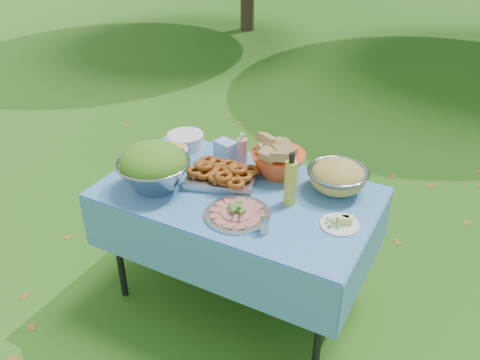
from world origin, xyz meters
name	(u,v)px	position (x,y,z in m)	size (l,w,h in m)	color
ground	(238,295)	(0.00, 0.00, 0.00)	(80.00, 80.00, 0.00)	#183C0B
picnic_table	(238,247)	(0.00, 0.00, 0.38)	(1.46, 0.86, 0.76)	#84C1FF
salad_bowl	(153,167)	(-0.41, -0.18, 0.89)	(0.39, 0.39, 0.26)	#9B9DA4
pasta_bowl_white	(169,153)	(-0.51, 0.09, 0.82)	(0.22, 0.22, 0.12)	silver
plate_stack	(186,140)	(-0.54, 0.31, 0.80)	(0.23, 0.23, 0.08)	silver
wipes_box	(226,150)	(-0.24, 0.29, 0.82)	(0.12, 0.09, 0.11)	#8EB8E0
sanitizer_bottle	(242,148)	(-0.13, 0.30, 0.85)	(0.06, 0.06, 0.18)	pink
bread_bowl	(278,158)	(0.11, 0.27, 0.86)	(0.31, 0.31, 0.21)	#ED4D1E
pasta_bowl_steel	(338,176)	(0.46, 0.26, 0.85)	(0.32, 0.32, 0.17)	#9B9DA4
fried_tray	(221,175)	(-0.13, 0.05, 0.80)	(0.37, 0.26, 0.09)	#A4A3A7
charcuterie_platter	(237,209)	(0.10, -0.20, 0.80)	(0.34, 0.34, 0.08)	silver
oil_bottle	(291,179)	(0.29, 0.02, 0.91)	(0.06, 0.06, 0.29)	gold
cheese_plate	(340,221)	(0.58, -0.04, 0.79)	(0.19, 0.19, 0.05)	silver
shaker	(265,225)	(0.29, -0.26, 0.80)	(0.05, 0.05, 0.08)	silver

